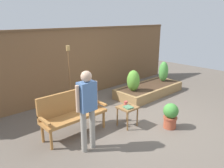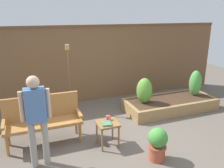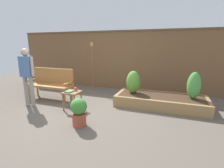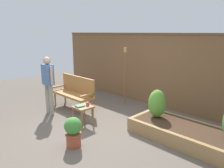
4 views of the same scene
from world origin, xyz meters
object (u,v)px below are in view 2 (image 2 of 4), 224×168
(side_table, at_px, (107,126))
(person_by_bench, at_px, (36,114))
(shrub_far_corner, at_px, (195,83))
(garden_bench, at_px, (43,116))
(book_on_table, at_px, (106,124))
(shrub_near_bench, at_px, (144,91))
(cup_on_table, at_px, (108,118))
(potted_boxwood, at_px, (157,143))
(tiki_torch, at_px, (68,67))

(side_table, relative_size, person_by_bench, 0.31)
(shrub_far_corner, xyz_separation_m, person_by_bench, (-4.17, -1.21, 0.29))
(garden_bench, height_order, person_by_bench, person_by_bench)
(book_on_table, height_order, shrub_near_bench, shrub_near_bench)
(cup_on_table, height_order, potted_boxwood, potted_boxwood)
(tiki_torch, distance_m, person_by_bench, 2.25)
(book_on_table, xyz_separation_m, tiki_torch, (-0.31, 1.93, 0.69))
(shrub_near_bench, distance_m, tiki_torch, 1.97)
(shrub_far_corner, xyz_separation_m, tiki_torch, (-3.26, 0.83, 0.54))
(cup_on_table, bearing_deg, garden_bench, 157.83)
(garden_bench, bearing_deg, side_table, -27.27)
(side_table, bearing_deg, shrub_far_corner, 19.73)
(tiki_torch, bearing_deg, side_table, -79.47)
(side_table, height_order, shrub_near_bench, shrub_near_bench)
(side_table, xyz_separation_m, tiki_torch, (-0.35, 1.87, 0.79))
(tiki_torch, bearing_deg, cup_on_table, -77.37)
(side_table, distance_m, book_on_table, 0.12)
(book_on_table, relative_size, tiki_torch, 0.11)
(person_by_bench, bearing_deg, cup_on_table, 11.71)
(garden_bench, xyz_separation_m, side_table, (1.13, -0.58, -0.15))
(potted_boxwood, distance_m, person_by_bench, 2.08)
(garden_bench, height_order, tiki_torch, tiki_torch)
(garden_bench, distance_m, shrub_near_bench, 2.52)
(shrub_far_corner, bearing_deg, garden_bench, -173.45)
(cup_on_table, bearing_deg, book_on_table, -119.08)
(shrub_near_bench, bearing_deg, tiki_torch, 154.05)
(tiki_torch, xyz_separation_m, person_by_bench, (-0.91, -2.04, -0.25))
(potted_boxwood, bearing_deg, tiki_torch, 110.83)
(side_table, bearing_deg, book_on_table, -124.56)
(cup_on_table, distance_m, potted_boxwood, 1.05)
(tiki_torch, bearing_deg, shrub_near_bench, -25.95)
(cup_on_table, relative_size, tiki_torch, 0.06)
(potted_boxwood, bearing_deg, cup_on_table, 125.36)
(book_on_table, height_order, shrub_far_corner, shrub_far_corner)
(cup_on_table, height_order, book_on_table, cup_on_table)
(garden_bench, relative_size, potted_boxwood, 2.42)
(side_table, distance_m, shrub_far_corner, 3.10)
(side_table, xyz_separation_m, person_by_bench, (-1.26, -0.17, 0.54))
(side_table, xyz_separation_m, shrub_far_corner, (2.91, 1.04, 0.25))
(shrub_far_corner, bearing_deg, side_table, -160.27)
(potted_boxwood, bearing_deg, side_table, 131.13)
(cup_on_table, distance_m, tiki_torch, 1.93)
(tiki_torch, height_order, person_by_bench, tiki_torch)
(shrub_near_bench, bearing_deg, person_by_bench, -155.06)
(cup_on_table, relative_size, shrub_near_bench, 0.17)
(side_table, distance_m, potted_boxwood, 0.98)
(book_on_table, relative_size, potted_boxwood, 0.33)
(garden_bench, distance_m, tiki_torch, 1.64)
(garden_bench, bearing_deg, person_by_bench, -99.80)
(shrub_far_corner, bearing_deg, tiki_torch, 165.76)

